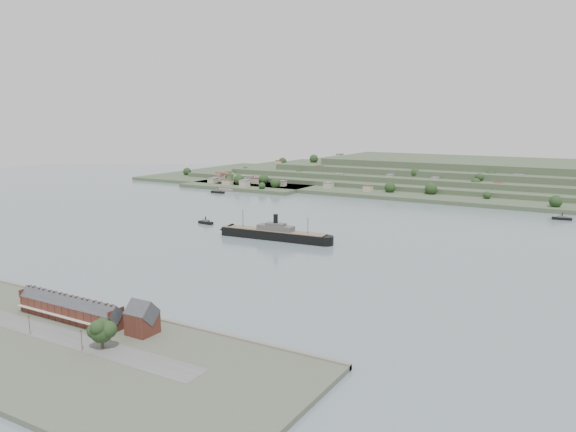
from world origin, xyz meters
The scene contains 10 objects.
ground centered at (0.00, 0.00, 0.00)m, with size 1400.00×1400.00×0.00m, color slate.
near_shore centered at (0.00, -186.75, 1.01)m, with size 220.00×80.00×2.60m.
terrace_row centered at (-10.00, -168.02, 6.84)m, with size 55.60×9.80×11.07m.
gabled_building centered at (27.50, -164.00, 8.19)m, with size 10.40×10.18×14.09m.
far_peninsula centered at (27.91, 393.10, 11.88)m, with size 760.00×309.00×30.00m.
steamship centered at (-24.25, 14.20, 4.02)m, with size 90.91×16.55×21.80m.
tugboat centered at (-99.27, 34.99, 1.49)m, with size 13.83×4.62×6.12m.
ferry_west centered at (-201.87, 185.85, 1.48)m, with size 16.42×4.64×6.15m.
ferry_east centered at (147.99, 200.31, 1.40)m, with size 15.90×6.14×5.81m.
fig_tree centered at (25.21, -182.20, 9.13)m, with size 10.46×9.06×11.67m.
Camera 1 is at (182.23, -315.79, 86.90)m, focal length 35.00 mm.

